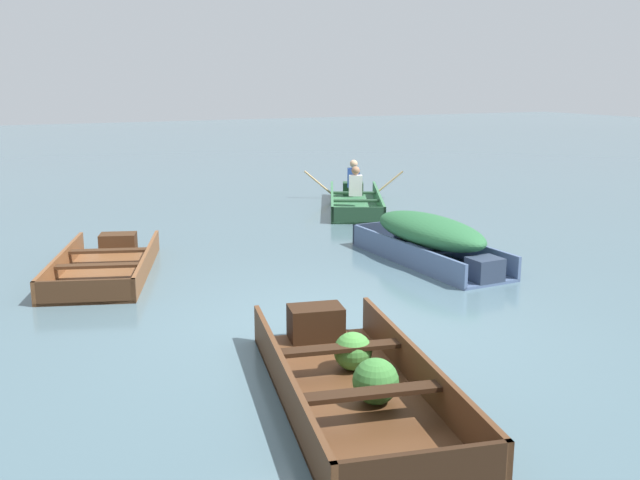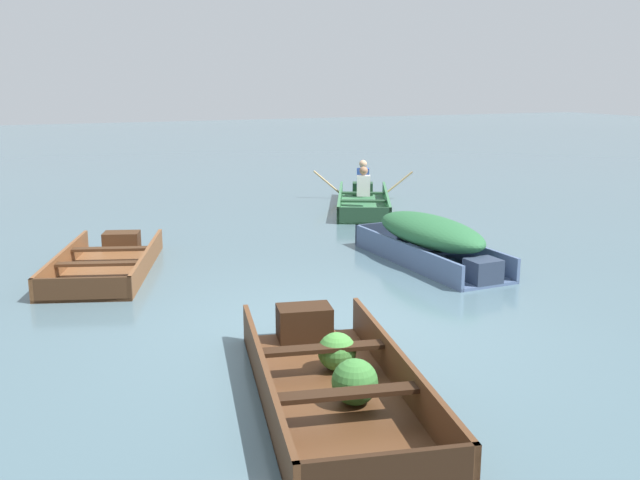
# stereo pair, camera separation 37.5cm
# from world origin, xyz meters

# --- Properties ---
(ground_plane) EXTENTS (80.00, 80.00, 0.00)m
(ground_plane) POSITION_xyz_m (0.00, 0.00, 0.00)
(ground_plane) COLOR #47606B
(dinghy_dark_varnish_foreground) EXTENTS (1.90, 3.43, 0.43)m
(dinghy_dark_varnish_foreground) POSITION_xyz_m (-0.65, -1.48, 0.15)
(dinghy_dark_varnish_foreground) COLOR #4C2D19
(dinghy_dark_varnish_foreground) RESTS_ON ground
(skiff_wooden_brown_near_moored) EXTENTS (2.10, 3.13, 0.31)m
(skiff_wooden_brown_near_moored) POSITION_xyz_m (-1.91, 3.62, 0.10)
(skiff_wooden_brown_near_moored) COLOR brown
(skiff_wooden_brown_near_moored) RESTS_ON ground
(skiff_slate_blue_mid_moored) EXTENTS (1.02, 2.97, 0.71)m
(skiff_slate_blue_mid_moored) POSITION_xyz_m (2.57, 2.05, 0.40)
(skiff_slate_blue_mid_moored) COLOR #475B7F
(skiff_slate_blue_mid_moored) RESTS_ON ground
(rowboat_green_with_crew) EXTENTS (2.83, 3.61, 0.90)m
(rowboat_green_with_crew) POSITION_xyz_m (3.87, 6.79, 0.17)
(rowboat_green_with_crew) COLOR #387047
(rowboat_green_with_crew) RESTS_ON ground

